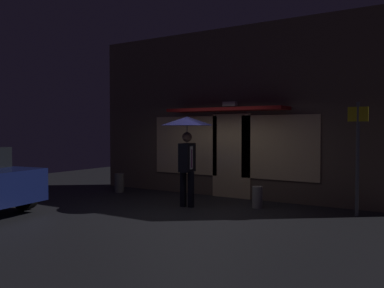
% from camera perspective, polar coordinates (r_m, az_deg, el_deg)
% --- Properties ---
extents(ground_plane, '(18.00, 18.00, 0.00)m').
position_cam_1_polar(ground_plane, '(9.14, -0.90, -9.29)').
color(ground_plane, '#26262B').
extents(building_facade, '(8.66, 1.00, 4.46)m').
position_cam_1_polar(building_facade, '(10.99, 5.83, 4.16)').
color(building_facade, brown).
rests_on(building_facade, ground).
extents(person_with_umbrella, '(1.21, 1.21, 2.09)m').
position_cam_1_polar(person_with_umbrella, '(9.51, -0.69, 1.42)').
color(person_with_umbrella, black).
rests_on(person_with_umbrella, ground).
extents(street_sign_post, '(0.40, 0.07, 2.36)m').
position_cam_1_polar(street_sign_post, '(9.13, 21.87, -0.98)').
color(street_sign_post, '#595B60').
rests_on(street_sign_post, ground).
extents(sidewalk_bollard, '(0.23, 0.23, 0.49)m').
position_cam_1_polar(sidewalk_bollard, '(9.61, 9.01, -7.25)').
color(sidewalk_bollard, '#9E998E').
rests_on(sidewalk_bollard, ground).
extents(sidewalk_bollard_2, '(0.27, 0.27, 0.53)m').
position_cam_1_polar(sidewalk_bollard_2, '(11.99, -9.99, -5.31)').
color(sidewalk_bollard_2, slate).
rests_on(sidewalk_bollard_2, ground).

